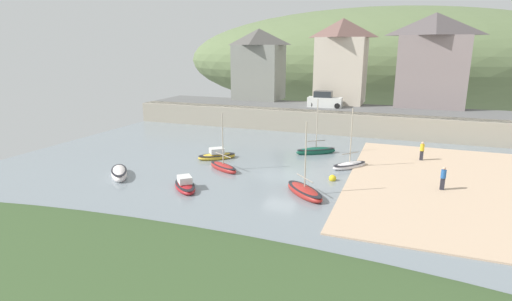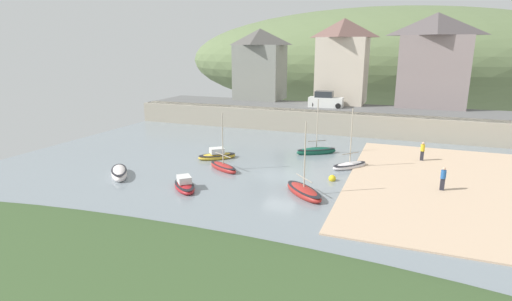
# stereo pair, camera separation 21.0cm
# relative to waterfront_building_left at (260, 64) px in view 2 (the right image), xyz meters

# --- Properties ---
(ground) EXTENTS (48.00, 41.00, 0.61)m
(ground) POSITION_rel_waterfront_building_left_xyz_m (12.56, -34.76, -7.12)
(ground) COLOR gray
(quay_seawall) EXTENTS (48.00, 9.40, 2.40)m
(quay_seawall) POSITION_rel_waterfront_building_left_xyz_m (11.16, -7.70, -5.93)
(quay_seawall) COLOR gray
(quay_seawall) RESTS_ON ground
(hillside_backdrop) EXTENTS (80.00, 44.00, 19.87)m
(hillside_backdrop) POSITION_rel_waterfront_building_left_xyz_m (14.51, 30.00, -0.33)
(hillside_backdrop) COLOR #5D7047
(hillside_backdrop) RESTS_ON ground
(waterfront_building_left) EXTENTS (6.60, 5.44, 9.59)m
(waterfront_building_left) POSITION_rel_waterfront_building_left_xyz_m (0.00, 0.00, 0.00)
(waterfront_building_left) COLOR gray
(waterfront_building_left) RESTS_ON ground
(waterfront_building_centre) EXTENTS (6.32, 5.98, 10.66)m
(waterfront_building_centre) POSITION_rel_waterfront_building_left_xyz_m (11.35, 0.00, 0.54)
(waterfront_building_centre) COLOR beige
(waterfront_building_centre) RESTS_ON ground
(waterfront_building_right) EXTENTS (8.13, 4.72, 11.04)m
(waterfront_building_right) POSITION_rel_waterfront_building_left_xyz_m (22.06, 0.00, 0.74)
(waterfront_building_right) COLOR gray
(waterfront_building_right) RESTS_ON ground
(sailboat_nearest_shore) EXTENTS (3.68, 2.94, 5.23)m
(sailboat_nearest_shore) POSITION_rel_waterfront_building_left_xyz_m (12.30, -17.97, -7.01)
(sailboat_nearest_shore) COLOR #144F3B
(sailboat_nearest_shore) RESTS_ON ground
(motorboat_with_cabin) EXTENTS (3.65, 3.68, 5.09)m
(motorboat_with_cabin) POSITION_rel_waterfront_building_left_xyz_m (13.94, -28.78, -7.03)
(motorboat_with_cabin) COLOR maroon
(motorboat_with_cabin) RESTS_ON ground
(sailboat_tall_mast) EXTENTS (3.05, 3.17, 1.06)m
(sailboat_tall_mast) POSITION_rel_waterfront_building_left_xyz_m (5.96, -30.59, -7.02)
(sailboat_tall_mast) COLOR #A81E23
(sailboat_tall_mast) RESTS_ON ground
(sailboat_far_left) EXTENTS (3.15, 3.44, 0.93)m
(sailboat_far_left) POSITION_rel_waterfront_building_left_xyz_m (-0.10, -29.95, -7.00)
(sailboat_far_left) COLOR white
(sailboat_far_left) RESTS_ON ground
(sailboat_white_hull) EXTENTS (3.43, 3.22, 1.09)m
(sailboat_white_hull) POSITION_rel_waterfront_building_left_xyz_m (4.53, -22.73, -7.02)
(sailboat_white_hull) COLOR gold
(sailboat_white_hull) RESTS_ON ground
(sailboat_blue_trim) EXTENTS (3.34, 2.51, 4.72)m
(sailboat_blue_trim) POSITION_rel_waterfront_building_left_xyz_m (6.51, -25.61, -7.04)
(sailboat_blue_trim) COLOR #A82725
(sailboat_blue_trim) RESTS_ON ground
(fishing_boat_green) EXTENTS (2.96, 3.17, 5.01)m
(fishing_boat_green) POSITION_rel_waterfront_building_left_xyz_m (15.83, -21.44, -7.05)
(fishing_boat_green) COLOR white
(fishing_boat_green) RESTS_ON ground
(parked_car_near_slipway) EXTENTS (4.17, 1.86, 1.95)m
(parked_car_near_slipway) POSITION_rel_waterfront_building_left_xyz_m (10.24, -4.50, -4.08)
(parked_car_near_slipway) COLOR silver
(parked_car_near_slipway) RESTS_ON ground
(person_on_slipway) EXTENTS (0.34, 0.34, 1.62)m
(person_on_slipway) POSITION_rel_waterfront_building_left_xyz_m (21.30, -17.26, -6.30)
(person_on_slipway) COLOR #282833
(person_on_slipway) RESTS_ON ground
(person_near_water) EXTENTS (0.34, 0.34, 1.62)m
(person_near_water) POSITION_rel_waterfront_building_left_xyz_m (22.49, -24.73, -6.30)
(person_near_water) COLOR #282833
(person_near_water) RESTS_ON ground
(mooring_buoy) EXTENTS (0.54, 0.54, 0.54)m
(mooring_buoy) POSITION_rel_waterfront_building_left_xyz_m (15.13, -25.15, -7.12)
(mooring_buoy) COLOR yellow
(mooring_buoy) RESTS_ON ground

